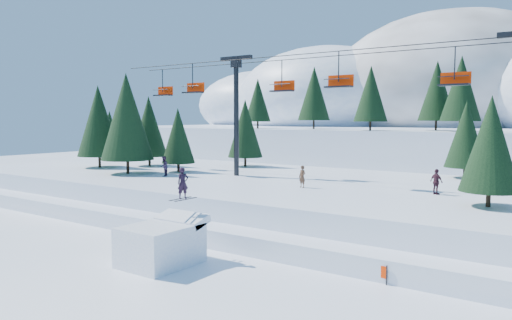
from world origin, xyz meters
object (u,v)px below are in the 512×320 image
Objects in this scene: banner_far at (442,278)px; jump_kicker at (162,242)px; banner_near at (362,266)px; chairlift at (342,94)px.

jump_kicker is at bearing -161.61° from banner_far.
jump_kicker is 1.78× the size of banner_near.
banner_far is (12.84, 4.27, -0.60)m from jump_kicker.
chairlift is 16.13× the size of banner_far.
banner_far is (3.58, 0.37, 0.00)m from banner_near.
jump_kicker is 0.11× the size of chairlift.
banner_near is 3.60m from banner_far.
chairlift is 17.07m from banner_near.
chairlift is 16.72× the size of banner_near.
banner_near is (7.23, -12.73, -8.78)m from chairlift.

